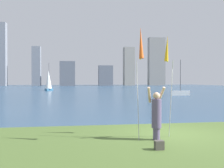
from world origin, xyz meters
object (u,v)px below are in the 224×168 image
at_px(kite_flag_left, 141,46).
at_px(sailboat_0, 49,80).
at_px(sailboat_4, 180,93).
at_px(person, 156,114).
at_px(bag, 159,145).
at_px(kite_flag_right, 167,52).

bearing_deg(kite_flag_left, sailboat_0, 99.71).
distance_m(sailboat_0, sailboat_4, 29.10).
bearing_deg(person, sailboat_4, 52.51).
distance_m(person, bag, 1.49).
distance_m(person, kite_flag_left, 2.44).
relative_size(person, sailboat_4, 0.37).
xyz_separation_m(kite_flag_left, sailboat_0, (-7.84, 45.84, -1.13)).
distance_m(bag, sailboat_0, 47.62).
height_order(bag, sailboat_4, sailboat_4).
xyz_separation_m(bag, sailboat_0, (-8.14, 46.88, 2.01)).
distance_m(kite_flag_right, bag, 3.68).
distance_m(person, sailboat_4, 27.80).
bearing_deg(sailboat_0, kite_flag_left, -80.29).
distance_m(person, sailboat_0, 46.45).
xyz_separation_m(bag, sailboat_4, (12.34, 26.29, 0.26)).
bearing_deg(sailboat_4, person, -115.62).
bearing_deg(kite_flag_left, sailboat_4, 63.40).
relative_size(person, bag, 6.83).
bearing_deg(kite_flag_right, sailboat_4, 65.02).
height_order(sailboat_0, sailboat_4, sailboat_0).
height_order(person, bag, person).
bearing_deg(kite_flag_left, person, 16.33).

